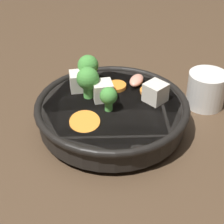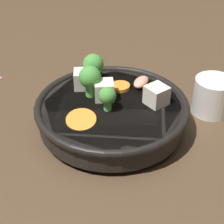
# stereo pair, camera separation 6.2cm
# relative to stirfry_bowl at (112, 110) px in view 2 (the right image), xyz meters

# --- Properties ---
(ground_plane) EXTENTS (3.00, 3.00, 0.00)m
(ground_plane) POSITION_rel_stirfry_bowl_xyz_m (0.00, 0.00, -0.03)
(ground_plane) COLOR #4C3826
(stirfry_bowl) EXTENTS (0.25, 0.25, 0.10)m
(stirfry_bowl) POSITION_rel_stirfry_bowl_xyz_m (0.00, 0.00, 0.00)
(stirfry_bowl) COLOR black
(stirfry_bowl) RESTS_ON ground_plane
(tea_cup) EXTENTS (0.07, 0.07, 0.06)m
(tea_cup) POSITION_rel_stirfry_bowl_xyz_m (-0.12, 0.14, -0.00)
(tea_cup) COLOR white
(tea_cup) RESTS_ON ground_plane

